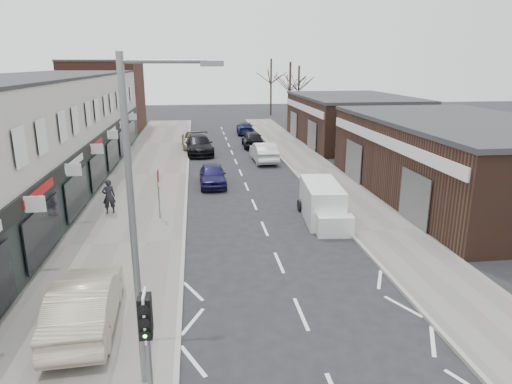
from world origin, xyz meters
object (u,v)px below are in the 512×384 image
object	(u,v)px
parked_car_left_a	(213,175)
parked_car_right_c	(245,128)
parked_car_left_b	(199,145)
parked_car_right_a	(264,152)
pedestrian	(109,196)
street_lamp	(140,212)
parked_car_right_b	(252,139)
traffic_light	(146,326)
sedan_on_pavement	(85,303)
white_van	(322,203)
parked_car_left_c	(195,140)
warning_sign	(159,179)

from	to	relation	value
parked_car_left_a	parked_car_right_c	size ratio (longest dim) A/B	0.92
parked_car_left_b	parked_car_right_a	world-z (taller)	parked_car_left_b
pedestrian	parked_car_right_a	world-z (taller)	pedestrian
pedestrian	street_lamp	bearing A→B (deg)	85.04
pedestrian	parked_car_right_a	bearing A→B (deg)	-147.68
pedestrian	parked_car_left_a	world-z (taller)	pedestrian
parked_car_right_b	parked_car_left_b	bearing A→B (deg)	30.19
traffic_light	pedestrian	bearing A→B (deg)	103.03
traffic_light	pedestrian	world-z (taller)	traffic_light
parked_car_left_a	parked_car_right_a	size ratio (longest dim) A/B	0.87
parked_car_left_a	parked_car_right_a	distance (m)	8.34
street_lamp	parked_car_left_a	size ratio (longest dim) A/B	1.88
sedan_on_pavement	parked_car_right_a	bearing A→B (deg)	-113.72
pedestrian	traffic_light	bearing A→B (deg)	84.43
parked_car_right_c	parked_car_left_a	bearing A→B (deg)	81.21
white_van	sedan_on_pavement	size ratio (longest dim) A/B	1.03
sedan_on_pavement	parked_car_right_a	xyz separation A→B (m)	(8.96, 23.70, -0.13)
parked_car_left_c	traffic_light	bearing A→B (deg)	-95.24
traffic_light	warning_sign	size ratio (longest dim) A/B	1.15
parked_car_left_b	parked_car_left_c	xyz separation A→B (m)	(-0.33, 2.94, -0.08)
traffic_light	sedan_on_pavement	world-z (taller)	traffic_light
white_van	parked_car_left_b	distance (m)	19.80
street_lamp	warning_sign	bearing A→B (deg)	92.84
parked_car_left_c	white_van	bearing A→B (deg)	-76.97
sedan_on_pavement	parked_car_right_b	size ratio (longest dim) A/B	1.06
sedan_on_pavement	white_van	bearing A→B (deg)	-140.72
warning_sign	parked_car_right_c	xyz separation A→B (m)	(7.56, 28.95, -1.53)
parked_car_left_a	white_van	bearing A→B (deg)	-55.76
warning_sign	pedestrian	bearing A→B (deg)	158.24
sedan_on_pavement	pedestrian	distance (m)	11.22
traffic_light	parked_car_right_c	xyz separation A→B (m)	(6.81, 42.96, -1.74)
traffic_light	parked_car_left_c	bearing A→B (deg)	88.14
parked_car_left_b	parked_car_right_c	xyz separation A→B (m)	(5.35, 11.25, -0.15)
warning_sign	parked_car_right_b	bearing A→B (deg)	70.28
pedestrian	parked_car_right_a	xyz separation A→B (m)	(10.18, 12.54, -0.25)
sedan_on_pavement	parked_car_right_c	world-z (taller)	sedan_on_pavement
parked_car_right_a	parked_car_right_c	xyz separation A→B (m)	(0.12, 15.31, -0.13)
pedestrian	white_van	bearing A→B (deg)	149.97
parked_car_left_a	parked_car_right_b	world-z (taller)	parked_car_right_b
parked_car_right_a	parked_car_right_c	world-z (taller)	parked_car_right_a
white_van	parked_car_left_c	size ratio (longest dim) A/B	0.94
warning_sign	parked_car_left_b	bearing A→B (deg)	82.88
traffic_light	pedestrian	xyz separation A→B (m)	(-3.50, 15.11, -1.36)
parked_car_right_b	parked_car_right_a	bearing A→B (deg)	92.09
street_lamp	warning_sign	size ratio (longest dim) A/B	2.96
parked_car_right_b	parked_car_right_c	distance (m)	8.42
warning_sign	white_van	world-z (taller)	warning_sign
parked_car_left_b	pedestrian	bearing A→B (deg)	-109.97
street_lamp	parked_car_right_b	world-z (taller)	street_lamp
parked_car_right_a	parked_car_left_a	bearing A→B (deg)	55.73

